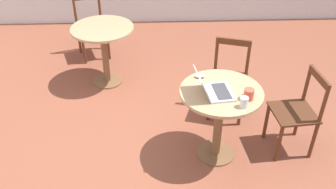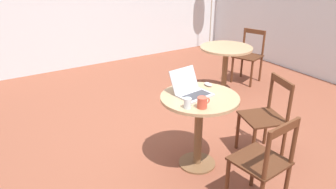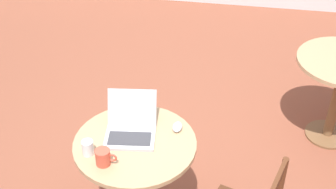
# 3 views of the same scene
# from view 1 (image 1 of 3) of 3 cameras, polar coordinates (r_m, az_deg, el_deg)

# --- Properties ---
(ground_plane) EXTENTS (16.00, 16.00, 0.00)m
(ground_plane) POSITION_cam_1_polar(r_m,az_deg,el_deg) (3.81, -0.11, -8.61)
(ground_plane) COLOR brown
(cafe_table_near) EXTENTS (0.75, 0.75, 0.76)m
(cafe_table_near) POSITION_cam_1_polar(r_m,az_deg,el_deg) (3.44, 7.93, -1.79)
(cafe_table_near) COLOR brown
(cafe_table_near) RESTS_ON ground_plane
(cafe_table_mid) EXTENTS (0.75, 0.75, 0.76)m
(cafe_table_mid) POSITION_cam_1_polar(r_m,az_deg,el_deg) (4.61, -9.81, 8.13)
(cafe_table_mid) COLOR brown
(cafe_table_mid) RESTS_ON ground_plane
(chair_near_right) EXTENTS (0.49, 0.49, 0.85)m
(chair_near_right) POSITION_cam_1_polar(r_m,az_deg,el_deg) (4.13, 9.25, 2.36)
(chair_near_right) COLOR #562D19
(chair_near_right) RESTS_ON ground_plane
(chair_near_front) EXTENTS (0.43, 0.43, 0.85)m
(chair_near_front) POSITION_cam_1_polar(r_m,az_deg,el_deg) (3.79, 19.11, -2.63)
(chair_near_front) COLOR #562D19
(chair_near_front) RESTS_ON ground_plane
(chair_mid_right) EXTENTS (0.50, 0.50, 0.85)m
(chair_mid_right) POSITION_cam_1_polar(r_m,az_deg,el_deg) (5.38, -11.63, 10.09)
(chair_mid_right) COLOR #562D19
(chair_mid_right) RESTS_ON ground_plane
(laptop) EXTENTS (0.34, 0.36, 0.23)m
(laptop) POSITION_cam_1_polar(r_m,az_deg,el_deg) (3.27, 6.99, 0.79)
(laptop) COLOR #B7B7BC
(laptop) RESTS_ON cafe_table_near
(mouse) EXTENTS (0.06, 0.10, 0.03)m
(mouse) POSITION_cam_1_polar(r_m,az_deg,el_deg) (3.50, 4.86, 2.85)
(mouse) COLOR #B7B7BC
(mouse) RESTS_ON cafe_table_near
(mug) EXTENTS (0.13, 0.09, 0.10)m
(mug) POSITION_cam_1_polar(r_m,az_deg,el_deg) (3.25, 12.20, 0.06)
(mug) COLOR #C64C38
(mug) RESTS_ON cafe_table_near
(drinking_glass) EXTENTS (0.07, 0.07, 0.09)m
(drinking_glass) POSITION_cam_1_polar(r_m,az_deg,el_deg) (3.15, 11.50, -1.17)
(drinking_glass) COLOR silver
(drinking_glass) RESTS_ON cafe_table_near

